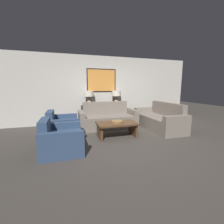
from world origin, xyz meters
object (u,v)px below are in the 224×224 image
at_px(table_lamp_left, 89,95).
at_px(coffee_table, 117,126).
at_px(couch_by_side, 159,120).
at_px(armchair_near_camera, 61,140).
at_px(decorative_bowl, 117,122).
at_px(armchair_near_back_wall, 62,127).
at_px(console_table, 103,114).
at_px(couch_by_back_wall, 108,119).
at_px(table_lamp_right, 116,95).

relative_size(table_lamp_left, coffee_table, 0.49).
xyz_separation_m(couch_by_side, armchair_near_camera, (-3.24, -1.01, -0.04)).
bearing_deg(decorative_bowl, armchair_near_back_wall, 157.94).
height_order(couch_by_side, armchair_near_camera, couch_by_side).
xyz_separation_m(decorative_bowl, armchair_near_camera, (-1.53, -0.58, -0.18)).
bearing_deg(couch_by_side, coffee_table, -166.47).
bearing_deg(console_table, decorative_bowl, -90.39).
relative_size(table_lamp_left, decorative_bowl, 1.68).
bearing_deg(console_table, armchair_near_back_wall, -142.85).
distance_m(couch_by_back_wall, armchair_near_back_wall, 1.62).
relative_size(couch_by_side, armchair_near_camera, 2.03).
height_order(coffee_table, decorative_bowl, decorative_bowl).
distance_m(console_table, coffee_table, 1.76).
distance_m(couch_by_side, armchair_near_back_wall, 3.24).
height_order(couch_by_back_wall, armchair_near_back_wall, couch_by_back_wall).
bearing_deg(decorative_bowl, couch_by_back_wall, 89.37).
height_order(console_table, couch_by_back_wall, couch_by_back_wall).
relative_size(table_lamp_left, armchair_near_back_wall, 0.57).
height_order(armchair_near_back_wall, armchair_near_camera, same).
bearing_deg(table_lamp_right, armchair_near_camera, -131.56).
bearing_deg(console_table, couch_by_back_wall, -90.00).
xyz_separation_m(coffee_table, decorative_bowl, (-0.00, -0.02, 0.14)).
xyz_separation_m(console_table, armchair_near_camera, (-1.54, -2.36, -0.10)).
xyz_separation_m(couch_by_back_wall, couch_by_side, (1.70, -0.68, 0.00)).
bearing_deg(armchair_near_back_wall, console_table, 37.15).
distance_m(table_lamp_right, coffee_table, 2.03).
xyz_separation_m(table_lamp_right, couch_by_side, (1.15, -1.35, -0.83)).
bearing_deg(armchair_near_camera, table_lamp_right, 48.44).
bearing_deg(armchair_near_camera, table_lamp_left, 67.32).
bearing_deg(coffee_table, table_lamp_left, 107.09).
height_order(couch_by_back_wall, decorative_bowl, couch_by_back_wall).
relative_size(coffee_table, armchair_near_back_wall, 1.16).
xyz_separation_m(table_lamp_left, decorative_bowl, (0.54, -1.79, -0.68)).
distance_m(console_table, couch_by_side, 2.17).
distance_m(console_table, armchair_near_back_wall, 1.93).
height_order(table_lamp_left, table_lamp_right, same).
xyz_separation_m(couch_by_back_wall, decorative_bowl, (-0.01, -1.11, 0.15)).
distance_m(table_lamp_left, couch_by_side, 2.75).
bearing_deg(table_lamp_right, couch_by_side, -49.75).
distance_m(table_lamp_right, couch_by_side, 1.96).
height_order(couch_by_back_wall, coffee_table, couch_by_back_wall).
height_order(couch_by_side, coffee_table, couch_by_side).
height_order(couch_by_back_wall, armchair_near_camera, couch_by_back_wall).
bearing_deg(couch_by_back_wall, table_lamp_left, 129.24).
bearing_deg(decorative_bowl, armchair_near_camera, -159.37).
bearing_deg(couch_by_back_wall, armchair_near_back_wall, -162.37).
height_order(table_lamp_left, armchair_near_back_wall, table_lamp_left).
relative_size(decorative_bowl, armchair_near_camera, 0.34).
bearing_deg(armchair_near_camera, console_table, 56.88).
height_order(table_lamp_left, coffee_table, table_lamp_left).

